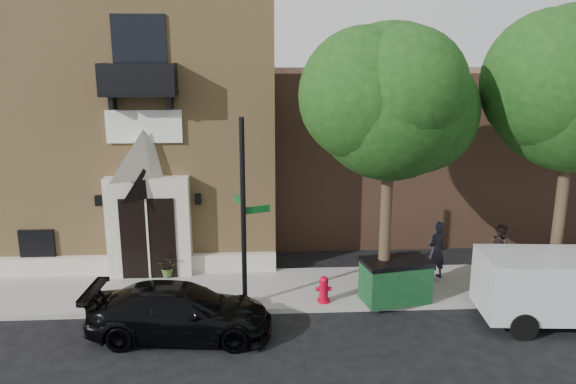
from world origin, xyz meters
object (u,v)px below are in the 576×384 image
at_px(fire_hydrant, 324,289).
at_px(dumpster, 395,280).
at_px(pedestrian_near, 436,250).
at_px(pedestrian_far, 500,248).
at_px(street_sign, 244,213).
at_px(black_sedan, 180,312).

xyz_separation_m(fire_hydrant, dumpster, (2.06, -0.02, 0.24)).
height_order(pedestrian_near, pedestrian_far, pedestrian_near).
distance_m(fire_hydrant, dumpster, 2.07).
relative_size(street_sign, fire_hydrant, 6.74).
distance_m(dumpster, pedestrian_far, 4.33).
height_order(black_sedan, street_sign, street_sign).
xyz_separation_m(street_sign, dumpster, (4.29, -0.06, -2.04)).
bearing_deg(street_sign, dumpster, -20.48).
bearing_deg(fire_hydrant, pedestrian_far, 17.87).
bearing_deg(black_sedan, fire_hydrant, -64.76).
bearing_deg(black_sedan, pedestrian_near, -64.19).
distance_m(black_sedan, street_sign, 3.10).
distance_m(black_sedan, pedestrian_far, 10.37).
bearing_deg(pedestrian_far, dumpster, 101.98).
height_order(street_sign, dumpster, street_sign).
height_order(black_sedan, dumpster, dumpster).
bearing_deg(street_sign, fire_hydrant, -20.61).
distance_m(fire_hydrant, pedestrian_far, 6.24).
bearing_deg(dumpster, pedestrian_near, 31.94).
relative_size(street_sign, pedestrian_near, 2.81).
height_order(dumpster, pedestrian_near, pedestrian_near).
distance_m(street_sign, fire_hydrant, 3.20).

